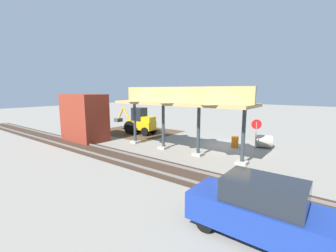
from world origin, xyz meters
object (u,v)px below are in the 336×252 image
object	(u,v)px
backhoe	(140,122)
distant_parked_car	(258,208)
concrete_pipe	(264,141)
brick_utility_building	(85,117)
stop_sign	(256,128)
traffic_barrel	(235,142)

from	to	relation	value
backhoe	distant_parked_car	world-z (taller)	backhoe
concrete_pipe	brick_utility_building	size ratio (longest dim) A/B	0.34
brick_utility_building	backhoe	bearing A→B (deg)	-109.66
brick_utility_building	distant_parked_car	size ratio (longest dim) A/B	1.02
backhoe	stop_sign	bearing A→B (deg)	-177.27
backhoe	distant_parked_car	xyz separation A→B (m)	(-15.08, 10.15, -0.28)
traffic_barrel	backhoe	bearing A→B (deg)	3.00
backhoe	concrete_pipe	bearing A→B (deg)	-171.04
distant_parked_car	traffic_barrel	world-z (taller)	distant_parked_car
stop_sign	concrete_pipe	bearing A→B (deg)	-102.02
distant_parked_car	traffic_barrel	size ratio (longest dim) A/B	4.67
stop_sign	traffic_barrel	world-z (taller)	stop_sign
brick_utility_building	traffic_barrel	xyz separation A→B (m)	(-12.20, -5.86, -1.69)
concrete_pipe	traffic_barrel	bearing A→B (deg)	36.04
distant_parked_car	concrete_pipe	bearing A→B (deg)	-76.61
backhoe	brick_utility_building	bearing A→B (deg)	70.34
brick_utility_building	distant_parked_car	xyz separation A→B (m)	(-16.98, 4.84, -1.16)
backhoe	distant_parked_car	bearing A→B (deg)	146.05
concrete_pipe	distant_parked_car	distance (m)	12.43
distant_parked_car	traffic_barrel	bearing A→B (deg)	-65.91
concrete_pipe	distant_parked_car	world-z (taller)	distant_parked_car
distant_parked_car	stop_sign	bearing A→B (deg)	-73.56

